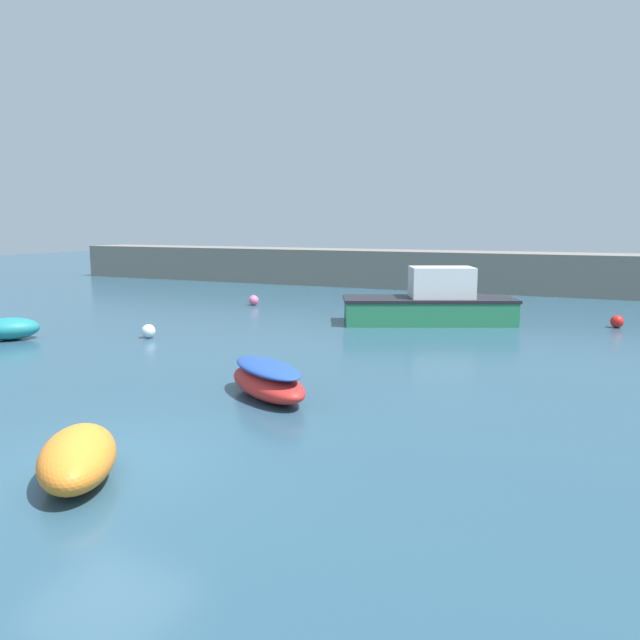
% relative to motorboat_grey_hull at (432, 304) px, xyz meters
% --- Properties ---
extents(ground_plane, '(120.00, 120.00, 0.20)m').
position_rel_motorboat_grey_hull_xyz_m(ground_plane, '(-1.07, -16.00, -0.85)').
color(ground_plane, '#284C60').
extents(harbor_breakwater, '(54.39, 3.37, 2.19)m').
position_rel_motorboat_grey_hull_xyz_m(harbor_breakwater, '(-1.07, 12.78, 0.34)').
color(harbor_breakwater, slate).
rests_on(harbor_breakwater, ground_plane).
extents(motorboat_grey_hull, '(6.77, 4.70, 2.14)m').
position_rel_motorboat_grey_hull_xyz_m(motorboat_grey_hull, '(0.00, 0.00, 0.00)').
color(motorboat_grey_hull, '#287A4C').
rests_on(motorboat_grey_hull, ground_plane).
extents(rowboat_with_red_cover, '(2.94, 2.54, 0.78)m').
position_rel_motorboat_grey_hull_xyz_m(rowboat_with_red_cover, '(-0.54, -11.61, -0.36)').
color(rowboat_with_red_cover, red).
rests_on(rowboat_with_red_cover, ground_plane).
extents(dinghy_near_pier, '(2.22, 2.40, 0.75)m').
position_rel_motorboat_grey_hull_xyz_m(dinghy_near_pier, '(-0.82, -16.71, -0.38)').
color(dinghy_near_pier, orange).
rests_on(dinghy_near_pier, ground_plane).
extents(fishing_dinghy_green, '(2.10, 2.15, 0.73)m').
position_rel_motorboat_grey_hull_xyz_m(fishing_dinghy_green, '(-11.60, -9.19, -0.39)').
color(fishing_dinghy_green, teal).
rests_on(fishing_dinghy_green, ground_plane).
extents(mooring_buoy_pink, '(0.47, 0.47, 0.47)m').
position_rel_motorboat_grey_hull_xyz_m(mooring_buoy_pink, '(-8.91, 1.76, -0.52)').
color(mooring_buoy_pink, '#EA668C').
rests_on(mooring_buoy_pink, ground_plane).
extents(mooring_buoy_red, '(0.47, 0.47, 0.47)m').
position_rel_motorboat_grey_hull_xyz_m(mooring_buoy_red, '(6.43, 1.80, -0.52)').
color(mooring_buoy_red, red).
rests_on(mooring_buoy_red, ground_plane).
extents(mooring_buoy_white, '(0.46, 0.46, 0.46)m').
position_rel_motorboat_grey_hull_xyz_m(mooring_buoy_white, '(-7.70, -7.01, -0.52)').
color(mooring_buoy_white, white).
rests_on(mooring_buoy_white, ground_plane).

